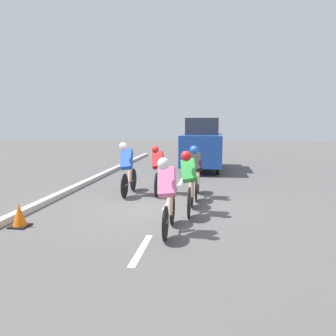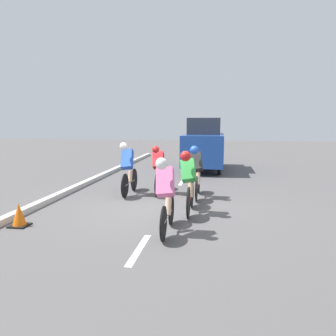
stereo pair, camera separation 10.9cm
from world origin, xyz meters
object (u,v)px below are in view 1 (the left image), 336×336
object	(u,v)px
cyclist_black	(196,170)
support_car	(202,144)
cyclist_red	(159,169)
cyclist_pink	(167,193)
cyclist_green	(189,180)
traffic_cone	(19,216)
cyclist_blue	(127,167)

from	to	relation	value
cyclist_black	support_car	size ratio (longest dim) A/B	0.43
cyclist_red	cyclist_pink	xyz separation A→B (m)	(-0.79, 3.52, 0.05)
cyclist_pink	cyclist_green	distance (m)	1.48
cyclist_black	traffic_cone	size ratio (longest dim) A/B	3.53
support_car	traffic_cone	size ratio (longest dim) A/B	8.31
cyclist_black	cyclist_blue	distance (m)	2.03
cyclist_pink	support_car	world-z (taller)	support_car
cyclist_pink	cyclist_black	distance (m)	3.14
cyclist_black	cyclist_blue	bearing A→B (deg)	-2.53
cyclist_green	cyclist_black	world-z (taller)	cyclist_green
cyclist_green	cyclist_black	distance (m)	1.67
cyclist_pink	traffic_cone	distance (m)	3.12
cyclist_red	cyclist_blue	distance (m)	0.93
cyclist_green	traffic_cone	xyz separation A→B (m)	(3.37, 1.48, -0.56)
cyclist_red	support_car	world-z (taller)	support_car
cyclist_red	cyclist_pink	world-z (taller)	cyclist_pink
cyclist_green	traffic_cone	bearing A→B (deg)	23.68
cyclist_green	traffic_cone	distance (m)	3.73
traffic_cone	cyclist_black	bearing A→B (deg)	-137.54
cyclist_black	traffic_cone	world-z (taller)	cyclist_black
cyclist_red	traffic_cone	xyz separation A→B (m)	(2.29, 3.55, -0.52)
cyclist_green	cyclist_red	bearing A→B (deg)	-62.25
cyclist_pink	cyclist_blue	world-z (taller)	cyclist_blue
cyclist_red	cyclist_pink	distance (m)	3.61
cyclist_pink	traffic_cone	size ratio (longest dim) A/B	3.30
cyclist_red	cyclist_blue	size ratio (longest dim) A/B	1.01
cyclist_green	cyclist_blue	size ratio (longest dim) A/B	0.98
cyclist_pink	support_car	bearing A→B (deg)	-92.03
cyclist_green	support_car	bearing A→B (deg)	-90.03
cyclist_pink	cyclist_blue	distance (m)	3.61
cyclist_blue	cyclist_black	bearing A→B (deg)	177.47
cyclist_pink	cyclist_green	xyz separation A→B (m)	(-0.30, -1.45, -0.00)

